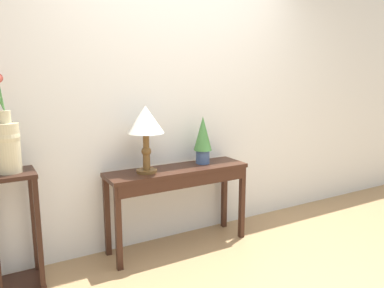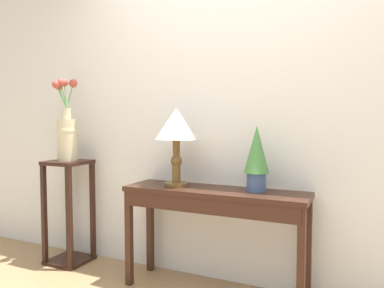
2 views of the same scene
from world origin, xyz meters
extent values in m
cube|color=silver|center=(0.00, 1.43, 1.40)|extent=(9.00, 0.10, 2.80)
cube|color=#381E14|center=(-0.12, 1.17, 0.71)|extent=(1.27, 0.36, 0.03)
cube|color=#381E14|center=(-0.12, 1.01, 0.64)|extent=(1.21, 0.03, 0.10)
cube|color=#381E14|center=(-0.72, 1.02, 0.35)|extent=(0.04, 0.04, 0.69)
cube|color=#381E14|center=(0.48, 1.02, 0.35)|extent=(0.04, 0.04, 0.69)
cube|color=#381E14|center=(-0.72, 1.31, 0.35)|extent=(0.04, 0.04, 0.69)
cube|color=#381E14|center=(0.48, 1.31, 0.35)|extent=(0.04, 0.04, 0.69)
cylinder|color=brown|center=(-0.41, 1.17, 0.74)|extent=(0.17, 0.17, 0.02)
cylinder|color=brown|center=(-0.41, 1.17, 0.83)|extent=(0.06, 0.06, 0.15)
sphere|color=brown|center=(-0.41, 1.17, 0.91)|extent=(0.08, 0.08, 0.08)
cylinder|color=brown|center=(-0.41, 1.17, 0.99)|extent=(0.05, 0.05, 0.15)
cone|color=white|center=(-0.41, 1.17, 1.18)|extent=(0.30, 0.30, 0.22)
cylinder|color=#3D5684|center=(0.16, 1.21, 0.79)|extent=(0.13, 0.13, 0.12)
cone|color=#478442|center=(0.16, 1.21, 1.01)|extent=(0.17, 0.17, 0.31)
cube|color=black|center=(-1.43, 1.17, 0.85)|extent=(0.32, 0.32, 0.03)
cube|color=black|center=(-1.43, 1.17, 0.01)|extent=(0.32, 0.32, 0.03)
cube|color=black|center=(-1.30, 1.04, 0.43)|extent=(0.04, 0.04, 0.80)
cube|color=black|center=(-1.30, 1.31, 0.43)|extent=(0.04, 0.04, 0.80)
cylinder|color=beige|center=(-1.43, 1.17, 1.04)|extent=(0.16, 0.16, 0.35)
sphere|color=beige|center=(-1.43, 1.17, 1.11)|extent=(0.17, 0.17, 0.17)
cylinder|color=beige|center=(-1.43, 1.17, 1.25)|extent=(0.07, 0.07, 0.09)
cylinder|color=#478442|center=(-1.45, 1.16, 1.40)|extent=(0.04, 0.04, 0.22)
cylinder|color=#478442|center=(-1.44, 1.22, 1.40)|extent=(0.03, 0.11, 0.22)
camera|label=1|loc=(-1.59, -1.64, 1.54)|focal=34.82mm
camera|label=2|loc=(0.79, -1.15, 1.19)|focal=34.40mm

